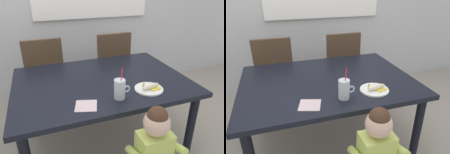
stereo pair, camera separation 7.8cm
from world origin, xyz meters
TOP-DOWN VIEW (x-y plane):
  - ground_plane at (0.00, 0.00)m, footprint 24.00×24.00m
  - dining_table at (0.00, 0.00)m, footprint 1.49×1.08m
  - dining_chair_left at (-0.45, 0.79)m, footprint 0.44×0.44m
  - dining_chair_right at (0.38, 0.78)m, footprint 0.44×0.44m
  - toddler_standing at (0.13, -0.72)m, footprint 0.33×0.24m
  - milk_cup at (0.03, -0.36)m, footprint 0.13×0.08m
  - snack_plate at (0.30, -0.32)m, footprint 0.23×0.23m
  - peeled_banana at (0.31, -0.32)m, footprint 0.18×0.12m
  - paper_napkin at (-0.23, -0.38)m, footprint 0.19×0.19m

SIDE VIEW (x-z plane):
  - ground_plane at x=0.00m, z-range 0.00..0.00m
  - toddler_standing at x=0.13m, z-range 0.11..0.95m
  - dining_chair_left at x=-0.45m, z-range 0.06..1.02m
  - dining_chair_right at x=0.38m, z-range 0.06..1.02m
  - dining_table at x=0.00m, z-range 0.28..1.00m
  - paper_napkin at x=-0.23m, z-range 0.72..0.73m
  - snack_plate at x=0.30m, z-range 0.72..0.74m
  - peeled_banana at x=0.31m, z-range 0.72..0.79m
  - milk_cup at x=0.03m, z-range 0.67..0.92m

